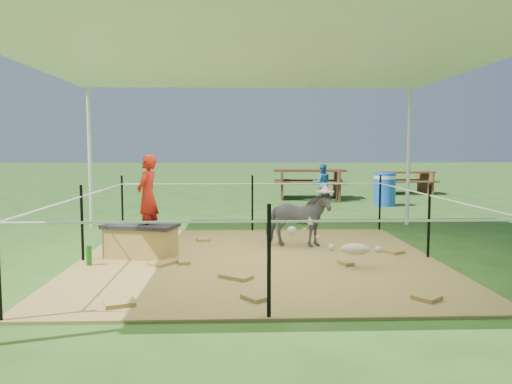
{
  "coord_description": "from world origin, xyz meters",
  "views": [
    {
      "loc": [
        -0.27,
        -6.39,
        1.46
      ],
      "look_at": [
        0.0,
        0.6,
        0.85
      ],
      "focal_mm": 35.0,
      "sensor_mm": 36.0,
      "label": 1
    }
  ],
  "objects_px": {
    "straw_bale": "(141,242)",
    "picnic_table_near": "(309,184)",
    "picnic_table_far": "(405,182)",
    "green_bottle": "(89,255)",
    "distant_person": "(322,183)",
    "foal": "(355,247)",
    "woman": "(148,188)",
    "pony": "(298,219)",
    "trash_barrel": "(385,189)"
  },
  "relations": [
    {
      "from": "straw_bale",
      "to": "picnic_table_near",
      "type": "xyz_separation_m",
      "value": [
        3.4,
        7.95,
        0.2
      ]
    },
    {
      "from": "picnic_table_far",
      "to": "straw_bale",
      "type": "bearing_deg",
      "value": -127.75
    },
    {
      "from": "green_bottle",
      "to": "distant_person",
      "type": "height_order",
      "value": "distant_person"
    },
    {
      "from": "picnic_table_near",
      "to": "foal",
      "type": "bearing_deg",
      "value": -89.78
    },
    {
      "from": "woman",
      "to": "picnic_table_near",
      "type": "xyz_separation_m",
      "value": [
        3.3,
        7.95,
        -0.52
      ]
    },
    {
      "from": "pony",
      "to": "distant_person",
      "type": "height_order",
      "value": "distant_person"
    },
    {
      "from": "picnic_table_far",
      "to": "distant_person",
      "type": "bearing_deg",
      "value": -143.25
    },
    {
      "from": "green_bottle",
      "to": "foal",
      "type": "xyz_separation_m",
      "value": [
        3.24,
        -0.26,
        0.14
      ]
    },
    {
      "from": "straw_bale",
      "to": "picnic_table_near",
      "type": "relative_size",
      "value": 0.43
    },
    {
      "from": "straw_bale",
      "to": "green_bottle",
      "type": "distance_m",
      "value": 0.71
    },
    {
      "from": "pony",
      "to": "picnic_table_near",
      "type": "height_order",
      "value": "picnic_table_near"
    },
    {
      "from": "woman",
      "to": "picnic_table_near",
      "type": "bearing_deg",
      "value": 173.08
    },
    {
      "from": "picnic_table_near",
      "to": "distant_person",
      "type": "relative_size",
      "value": 1.98
    },
    {
      "from": "trash_barrel",
      "to": "picnic_table_near",
      "type": "height_order",
      "value": "picnic_table_near"
    },
    {
      "from": "woman",
      "to": "pony",
      "type": "height_order",
      "value": "woman"
    },
    {
      "from": "trash_barrel",
      "to": "distant_person",
      "type": "height_order",
      "value": "distant_person"
    },
    {
      "from": "woman",
      "to": "distant_person",
      "type": "xyz_separation_m",
      "value": [
        3.48,
        6.85,
        -0.43
      ]
    },
    {
      "from": "woman",
      "to": "pony",
      "type": "bearing_deg",
      "value": 121.72
    },
    {
      "from": "trash_barrel",
      "to": "woman",
      "type": "bearing_deg",
      "value": -129.55
    },
    {
      "from": "picnic_table_far",
      "to": "green_bottle",
      "type": "bearing_deg",
      "value": -128.62
    },
    {
      "from": "picnic_table_far",
      "to": "pony",
      "type": "bearing_deg",
      "value": -119.62
    },
    {
      "from": "pony",
      "to": "trash_barrel",
      "type": "relative_size",
      "value": 1.14
    },
    {
      "from": "green_bottle",
      "to": "trash_barrel",
      "type": "xyz_separation_m",
      "value": [
        5.59,
        6.44,
        0.27
      ]
    },
    {
      "from": "picnic_table_near",
      "to": "picnic_table_far",
      "type": "xyz_separation_m",
      "value": [
        3.34,
        1.45,
        -0.07
      ]
    },
    {
      "from": "woman",
      "to": "picnic_table_far",
      "type": "relative_size",
      "value": 0.6
    },
    {
      "from": "pony",
      "to": "distant_person",
      "type": "distance_m",
      "value": 6.42
    },
    {
      "from": "foal",
      "to": "pony",
      "type": "bearing_deg",
      "value": 129.13
    },
    {
      "from": "woman",
      "to": "green_bottle",
      "type": "xyz_separation_m",
      "value": [
        -0.65,
        -0.45,
        -0.8
      ]
    },
    {
      "from": "woman",
      "to": "pony",
      "type": "relative_size",
      "value": 1.1
    },
    {
      "from": "green_bottle",
      "to": "picnic_table_near",
      "type": "bearing_deg",
      "value": 64.83
    },
    {
      "from": "pony",
      "to": "green_bottle",
      "type": "bearing_deg",
      "value": 120.79
    },
    {
      "from": "pony",
      "to": "foal",
      "type": "height_order",
      "value": "pony"
    },
    {
      "from": "woman",
      "to": "picnic_table_near",
      "type": "relative_size",
      "value": 0.51
    },
    {
      "from": "green_bottle",
      "to": "pony",
      "type": "bearing_deg",
      "value": 21.1
    },
    {
      "from": "trash_barrel",
      "to": "picnic_table_far",
      "type": "bearing_deg",
      "value": 63.6
    },
    {
      "from": "picnic_table_near",
      "to": "distant_person",
      "type": "xyz_separation_m",
      "value": [
        0.18,
        -1.1,
        0.09
      ]
    },
    {
      "from": "picnic_table_near",
      "to": "distant_person",
      "type": "bearing_deg",
      "value": -75.77
    },
    {
      "from": "woman",
      "to": "picnic_table_far",
      "type": "distance_m",
      "value": 11.52
    },
    {
      "from": "foal",
      "to": "straw_bale",
      "type": "bearing_deg",
      "value": -178.02
    },
    {
      "from": "green_bottle",
      "to": "pony",
      "type": "distance_m",
      "value": 2.91
    },
    {
      "from": "straw_bale",
      "to": "picnic_table_near",
      "type": "distance_m",
      "value": 8.64
    },
    {
      "from": "woman",
      "to": "green_bottle",
      "type": "height_order",
      "value": "woman"
    },
    {
      "from": "straw_bale",
      "to": "distant_person",
      "type": "height_order",
      "value": "distant_person"
    },
    {
      "from": "distant_person",
      "to": "foal",
      "type": "bearing_deg",
      "value": 78.19
    },
    {
      "from": "foal",
      "to": "trash_barrel",
      "type": "relative_size",
      "value": 1.1
    },
    {
      "from": "straw_bale",
      "to": "picnic_table_far",
      "type": "xyz_separation_m",
      "value": [
        6.73,
        9.39,
        0.14
      ]
    },
    {
      "from": "green_bottle",
      "to": "straw_bale",
      "type": "bearing_deg",
      "value": 39.29
    },
    {
      "from": "straw_bale",
      "to": "green_bottle",
      "type": "height_order",
      "value": "straw_bale"
    },
    {
      "from": "woman",
      "to": "picnic_table_far",
      "type": "height_order",
      "value": "woman"
    },
    {
      "from": "straw_bale",
      "to": "pony",
      "type": "bearing_deg",
      "value": 15.4
    }
  ]
}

